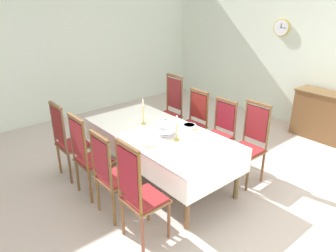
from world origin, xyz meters
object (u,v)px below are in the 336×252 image
chair_south_b (89,155)px  candlestick_west (143,114)px  sideboard (334,118)px  chair_south_a (69,140)px  chair_north_b (193,121)px  chair_north_a (169,109)px  chair_south_d (139,192)px  chair_north_d (250,142)px  dining_table (159,136)px  bowl_near_left (189,126)px  chair_south_c (112,173)px  soup_tureen (165,127)px  spoon_primary (197,129)px  bowl_near_right (145,143)px  chair_north_c (219,132)px  candlestick_east (177,131)px  spoon_secondary (153,147)px  mounted_clock (282,28)px

chair_south_b → candlestick_west: 1.02m
chair_south_b → sideboard: 4.41m
chair_south_a → chair_north_b: size_ratio=1.07×
chair_north_a → candlestick_west: bearing=118.9°
chair_south_d → chair_north_d: (-0.00, 1.93, -0.02)m
dining_table → bowl_near_left: (0.16, 0.44, 0.10)m
chair_north_b → chair_south_c: (0.58, -1.92, 0.01)m
soup_tureen → bowl_near_left: size_ratio=1.55×
spoon_primary → bowl_near_right: bearing=-89.3°
dining_table → chair_north_c: chair_north_c is taller
candlestick_east → bowl_near_left: candlestick_east is taller
sideboard → chair_south_c: bearing=79.5°
candlestick_west → candlestick_east: 0.74m
chair_north_c → sideboard: (0.78, 2.28, -0.11)m
chair_south_b → candlestick_west: bearing=95.1°
spoon_secondary → bowl_near_right: bearing=-158.7°
chair_north_a → soup_tureen: chair_north_a is taller
chair_south_b → sideboard: (1.35, 4.20, -0.15)m
dining_table → sideboard: bearing=71.7°
chair_north_a → chair_south_c: size_ratio=1.09×
chair_north_d → bowl_near_left: (-0.70, -0.53, 0.18)m
chair_north_d → chair_south_b: bearing=59.3°
chair_north_b → sideboard: size_ratio=0.76×
chair_south_a → mounted_clock: (0.54, 4.44, 1.33)m
chair_south_b → spoon_secondary: bearing=44.8°
chair_north_c → soup_tureen: bearing=80.7°
chair_north_c → chair_south_d: 2.01m
chair_north_b → sideboard: bearing=-120.8°
chair_south_c → spoon_secondary: 0.62m
chair_north_b → candlestick_west: candlestick_west is taller
mounted_clock → sideboard: bearing=-9.7°
chair_north_b → sideboard: chair_north_b is taller
chair_north_b → chair_north_d: size_ratio=0.93×
mounted_clock → chair_south_a: bearing=-97.0°
chair_south_a → bowl_near_left: size_ratio=5.91×
bowl_near_left → bowl_near_right: size_ratio=1.14×
soup_tureen → bowl_near_left: (0.02, 0.44, -0.09)m
candlestick_west → candlestick_east: candlestick_west is taller
chair_north_d → bowl_near_right: (-0.66, -1.35, 0.17)m
dining_table → chair_north_a: chair_north_a is taller
chair_north_c → sideboard: bearing=-108.9°
chair_north_b → soup_tureen: 1.09m
spoon_primary → spoon_secondary: bearing=-81.1°
sideboard → mounted_clock: mounted_clock is taller
chair_south_a → soup_tureen: 1.44m
chair_south_a → bowl_near_right: chair_south_a is taller
chair_north_d → bowl_near_right: 1.52m
bowl_near_left → sideboard: 2.96m
chair_north_b → chair_south_d: 2.24m
bowl_near_left → spoon_primary: (0.13, 0.03, -0.02)m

